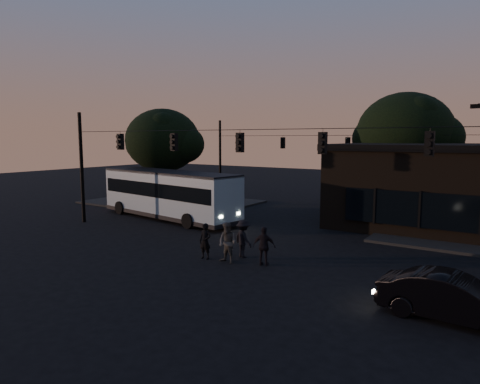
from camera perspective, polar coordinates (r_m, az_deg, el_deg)
The scene contains 13 objects.
ground at distance 19.63m, azimuth -6.57°, elevation -9.95°, with size 120.00×120.00×0.00m, color black.
sidewalk_far_left at distance 38.95m, azimuth -9.05°, elevation -1.31°, with size 14.00×10.00×0.15m, color black.
building at distance 30.59m, azimuth 27.50°, elevation 0.63°, with size 15.40×10.41×5.40m.
tree_behind at distance 37.20m, azimuth 21.11°, elevation 7.36°, with size 7.60×7.60×9.43m.
tree_left at distance 37.81m, azimuth -10.25°, elevation 6.77°, with size 6.40×6.40×8.30m.
signal_rig_near at distance 22.01m, azimuth -0.00°, elevation 3.74°, with size 26.24×0.30×7.50m.
signal_rig_far at distance 36.42m, azimuth 14.11°, elevation 4.51°, with size 26.24×0.30×7.50m.
bus at distance 31.07m, azimuth -9.50°, elevation -0.02°, with size 12.46×4.56×3.43m.
car at distance 15.47m, azimuth 26.57°, elevation -12.54°, with size 1.59×4.55×1.50m, color black.
pedestrian_a at distance 20.69m, azimuth -4.65°, elevation -6.57°, with size 0.63×0.41×1.72m, color black.
pedestrian_b at distance 19.95m, azimuth -1.69°, elevation -6.79°, with size 0.93×0.72×1.91m, color #3D3B38.
pedestrian_c at distance 19.58m, azimuth 3.25°, elevation -7.23°, with size 1.06×0.44×1.80m, color black.
pedestrian_d at distance 20.88m, azimuth 0.45°, elevation -6.25°, with size 1.19×0.68×1.84m, color black.
Camera 1 is at (12.16, -14.30, 5.77)m, focal length 32.00 mm.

